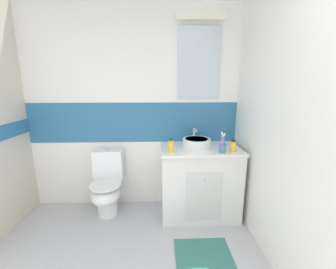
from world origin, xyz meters
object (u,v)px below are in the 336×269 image
Objects in this scene: toothbrush_cup at (222,147)px; sink_basin at (196,143)px; lotion_bottle_short at (233,146)px; soap_dispenser at (171,147)px; toilet at (107,185)px.

sink_basin is at bearing 139.00° from toothbrush_cup.
soap_dispenser is at bearing 178.16° from lotion_bottle_short.
toothbrush_cup is 0.12m from lotion_bottle_short.
toilet is 0.97m from soap_dispenser.
toilet is 3.48× the size of toothbrush_cup.
toilet is 4.80× the size of soap_dispenser.
toothbrush_cup is 1.67× the size of lotion_bottle_short.
toothbrush_cup is at bearing -2.94° from soap_dispenser.
toilet is at bearing 169.44° from toothbrush_cup.
soap_dispenser is at bearing -15.84° from toilet.
sink_basin is at bearing 30.96° from soap_dispenser.
lotion_bottle_short is (0.67, -0.02, -0.00)m from soap_dispenser.
sink_basin is 0.36m from soap_dispenser.
toilet is (-1.08, 0.03, -0.54)m from sink_basin.
toilet is 1.45m from toothbrush_cup.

